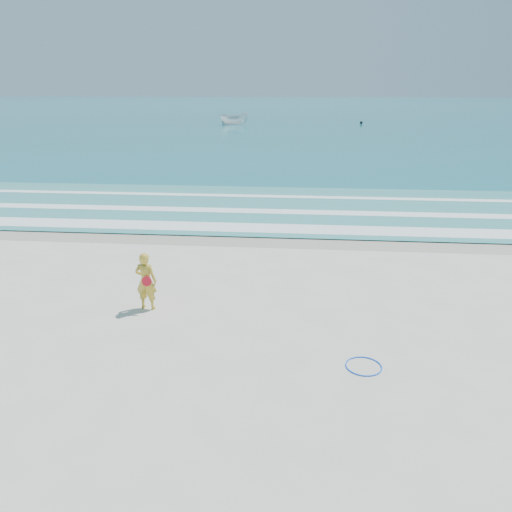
{
  "coord_description": "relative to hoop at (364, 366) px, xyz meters",
  "views": [
    {
      "loc": [
        1.98,
        -9.96,
        5.91
      ],
      "look_at": [
        0.7,
        4.0,
        1.0
      ],
      "focal_mm": 35.0,
      "sensor_mm": 36.0,
      "label": 1
    }
  ],
  "objects": [
    {
      "name": "buoy",
      "position": [
        6.98,
        66.59,
        0.24
      ],
      "size": [
        0.43,
        0.43,
        0.43
      ],
      "primitive_type": "sphere",
      "color": "black",
      "rests_on": "ocean"
    },
    {
      "name": "wet_sand",
      "position": [
        -3.46,
        9.27,
        -0.01
      ],
      "size": [
        400.0,
        2.4,
        0.0
      ],
      "primitive_type": "cube",
      "color": "#B2A893",
      "rests_on": "ground"
    },
    {
      "name": "foam_mid",
      "position": [
        -3.46,
        13.47,
        0.04
      ],
      "size": [
        400.0,
        0.9,
        0.01
      ],
      "primitive_type": "cube",
      "color": "white",
      "rests_on": "shallow"
    },
    {
      "name": "ground",
      "position": [
        -3.46,
        0.27,
        -0.01
      ],
      "size": [
        400.0,
        400.0,
        0.0
      ],
      "primitive_type": "plane",
      "color": "silver",
      "rests_on": "ground"
    },
    {
      "name": "shallow",
      "position": [
        -3.46,
        14.27,
        0.03
      ],
      "size": [
        400.0,
        10.0,
        0.01
      ],
      "primitive_type": "cube",
      "color": "#59B7AD",
      "rests_on": "ocean"
    },
    {
      "name": "boat",
      "position": [
        -11.3,
        63.67,
        0.86
      ],
      "size": [
        4.59,
        3.23,
        1.66
      ],
      "primitive_type": "imported",
      "rotation": [
        0.0,
        0.0,
        1.99
      ],
      "color": "white",
      "rests_on": "ocean"
    },
    {
      "name": "ocean",
      "position": [
        -3.46,
        105.27,
        0.01
      ],
      "size": [
        400.0,
        190.0,
        0.04
      ],
      "primitive_type": "cube",
      "color": "#19727F",
      "rests_on": "ground"
    },
    {
      "name": "woman",
      "position": [
        -5.6,
        2.49,
        0.8
      ],
      "size": [
        0.63,
        0.45,
        1.62
      ],
      "color": "gold",
      "rests_on": "ground"
    },
    {
      "name": "hoop",
      "position": [
        0.0,
        0.0,
        0.0
      ],
      "size": [
        0.86,
        0.86,
        0.03
      ],
      "primitive_type": "torus",
      "rotation": [
        0.0,
        0.0,
        -0.08
      ],
      "color": "#0E5BFF",
      "rests_on": "ground"
    },
    {
      "name": "foam_far",
      "position": [
        -3.46,
        16.77,
        0.04
      ],
      "size": [
        400.0,
        0.6,
        0.01
      ],
      "primitive_type": "cube",
      "color": "white",
      "rests_on": "shallow"
    },
    {
      "name": "foam_near",
      "position": [
        -3.46,
        10.57,
        0.04
      ],
      "size": [
        400.0,
        1.4,
        0.01
      ],
      "primitive_type": "cube",
      "color": "white",
      "rests_on": "shallow"
    }
  ]
}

